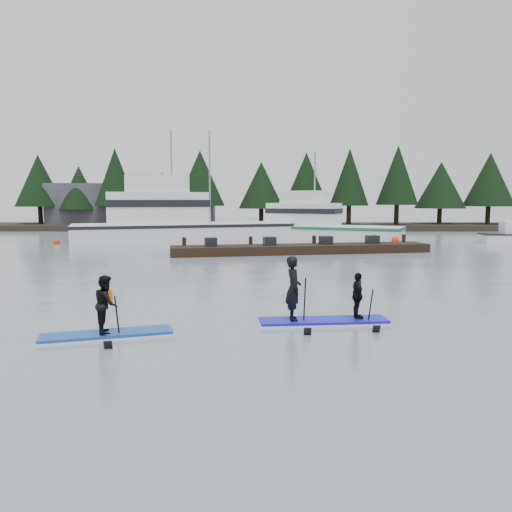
{
  "coord_description": "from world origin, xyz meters",
  "views": [
    {
      "loc": [
        0.06,
        -12.66,
        3.2
      ],
      "look_at": [
        0.0,
        6.0,
        1.1
      ],
      "focal_mm": 35.0,
      "sensor_mm": 36.0,
      "label": 1
    }
  ],
  "objects_px": {
    "floating_dock": "(302,249)",
    "paddleboard_duo": "(320,301)",
    "fishing_boat_medium": "(317,231)",
    "paddleboard_solo": "(107,314)",
    "fishing_boat_large": "(177,230)"
  },
  "relations": [
    {
      "from": "floating_dock",
      "to": "paddleboard_duo",
      "type": "xyz_separation_m",
      "value": [
        -1.05,
        -17.19,
        0.34
      ]
    },
    {
      "from": "fishing_boat_medium",
      "to": "paddleboard_duo",
      "type": "distance_m",
      "value": 29.9
    },
    {
      "from": "paddleboard_solo",
      "to": "floating_dock",
      "type": "bearing_deg",
      "value": 54.64
    },
    {
      "from": "fishing_boat_medium",
      "to": "paddleboard_duo",
      "type": "xyz_separation_m",
      "value": [
        -3.45,
        -29.7,
        0.04
      ]
    },
    {
      "from": "floating_dock",
      "to": "paddleboard_duo",
      "type": "bearing_deg",
      "value": -104.23
    },
    {
      "from": "fishing_boat_large",
      "to": "paddleboard_duo",
      "type": "xyz_separation_m",
      "value": [
        8.3,
        -28.22,
        -0.15
      ]
    },
    {
      "from": "fishing_boat_medium",
      "to": "floating_dock",
      "type": "height_order",
      "value": "fishing_boat_medium"
    },
    {
      "from": "fishing_boat_large",
      "to": "floating_dock",
      "type": "distance_m",
      "value": 14.46
    },
    {
      "from": "paddleboard_duo",
      "to": "floating_dock",
      "type": "bearing_deg",
      "value": 81.02
    },
    {
      "from": "fishing_boat_large",
      "to": "fishing_boat_medium",
      "type": "height_order",
      "value": "fishing_boat_large"
    },
    {
      "from": "paddleboard_solo",
      "to": "paddleboard_duo",
      "type": "height_order",
      "value": "paddleboard_duo"
    },
    {
      "from": "fishing_boat_medium",
      "to": "paddleboard_solo",
      "type": "distance_m",
      "value": 32.18
    },
    {
      "from": "paddleboard_duo",
      "to": "fishing_boat_medium",
      "type": "bearing_deg",
      "value": 77.89
    },
    {
      "from": "floating_dock",
      "to": "paddleboard_solo",
      "type": "height_order",
      "value": "paddleboard_solo"
    },
    {
      "from": "fishing_boat_large",
      "to": "paddleboard_solo",
      "type": "relative_size",
      "value": 5.87
    }
  ]
}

